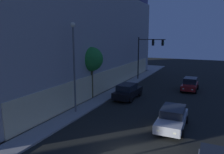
{
  "coord_description": "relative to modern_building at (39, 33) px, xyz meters",
  "views": [
    {
      "loc": [
        -11.48,
        -4.1,
        7.11
      ],
      "look_at": [
        6.99,
        4.5,
        3.28
      ],
      "focal_mm": 35.12,
      "sensor_mm": 36.0,
      "label": 1
    }
  ],
  "objects": [
    {
      "name": "car_silver",
      "position": [
        -9.08,
        -21.54,
        -6.75
      ],
      "size": [
        4.79,
        2.19,
        1.58
      ],
      "color": "#B7BABF",
      "rests_on": "ground"
    },
    {
      "name": "street_lamp_sidewalk",
      "position": [
        -9.55,
        -12.77,
        -2.31
      ],
      "size": [
        0.44,
        0.44,
        8.14
      ],
      "color": "#5D5D5D",
      "rests_on": "sidewalk_corner"
    },
    {
      "name": "car_red",
      "position": [
        4.07,
        -21.55,
        -6.71
      ],
      "size": [
        4.09,
        2.07,
        1.68
      ],
      "color": "maroon",
      "rests_on": "ground"
    },
    {
      "name": "traffic_light_far_corner",
      "position": [
        8.29,
        -14.52,
        -2.59
      ],
      "size": [
        0.34,
        4.39,
        6.77
      ],
      "color": "black",
      "rests_on": "sidewalk_corner"
    },
    {
      "name": "sidewalk_tree",
      "position": [
        -4.76,
        -11.71,
        -3.05
      ],
      "size": [
        2.71,
        2.71,
        5.78
      ],
      "color": "#493E1E",
      "rests_on": "sidewalk_corner"
    },
    {
      "name": "car_black",
      "position": [
        -3.0,
        -15.46,
        -6.68
      ],
      "size": [
        4.84,
        2.24,
        1.75
      ],
      "color": "black",
      "rests_on": "ground"
    },
    {
      "name": "modern_building",
      "position": [
        0.0,
        0.0,
        0.0
      ],
      "size": [
        36.97,
        24.01,
        15.25
      ],
      "color": "#4C4C51",
      "rests_on": "ground"
    }
  ]
}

